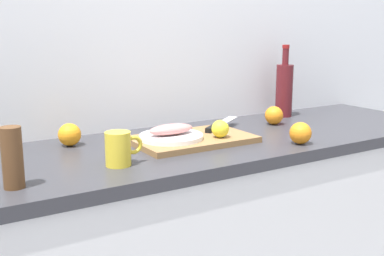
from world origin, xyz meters
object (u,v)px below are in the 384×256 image
at_px(cutting_board, 192,139).
at_px(chef_knife, 218,125).
at_px(orange_0, 274,115).
at_px(lemon_0, 220,129).
at_px(white_plate, 171,137).
at_px(fish_fillet, 171,129).
at_px(coffee_mug_0, 119,149).
at_px(wine_bottle, 284,89).
at_px(pepper_mill, 12,158).

xyz_separation_m(cutting_board, chef_knife, (0.16, 0.08, 0.02)).
bearing_deg(chef_knife, orange_0, -33.32).
height_order(lemon_0, orange_0, lemon_0).
distance_m(white_plate, lemon_0, 0.17).
xyz_separation_m(chef_knife, orange_0, (0.28, 0.01, 0.01)).
xyz_separation_m(fish_fillet, orange_0, (0.52, 0.08, -0.02)).
bearing_deg(coffee_mug_0, orange_0, 15.57).
distance_m(cutting_board, coffee_mug_0, 0.35).
distance_m(white_plate, fish_fillet, 0.03).
distance_m(chef_knife, coffee_mug_0, 0.53).
distance_m(wine_bottle, orange_0, 0.21).
xyz_separation_m(white_plate, chef_knife, (0.24, 0.07, 0.00)).
xyz_separation_m(chef_knife, coffee_mug_0, (-0.49, -0.21, 0.02)).
xyz_separation_m(chef_knife, pepper_mill, (-0.79, -0.25, 0.05)).
bearing_deg(orange_0, coffee_mug_0, -164.43).
distance_m(cutting_board, orange_0, 0.45).
bearing_deg(lemon_0, cutting_board, 140.29).
xyz_separation_m(wine_bottle, orange_0, (-0.16, -0.12, -0.09)).
height_order(lemon_0, pepper_mill, pepper_mill).
relative_size(cutting_board, wine_bottle, 1.30).
height_order(cutting_board, coffee_mug_0, coffee_mug_0).
bearing_deg(white_plate, chef_knife, 15.80).
bearing_deg(cutting_board, coffee_mug_0, -158.22).
xyz_separation_m(cutting_board, orange_0, (0.44, 0.08, 0.03)).
bearing_deg(pepper_mill, chef_knife, 17.60).
bearing_deg(lemon_0, chef_knife, 57.59).
relative_size(coffee_mug_0, pepper_mill, 0.74).
height_order(chef_knife, orange_0, orange_0).
bearing_deg(coffee_mug_0, chef_knife, 22.82).
xyz_separation_m(lemon_0, orange_0, (0.37, 0.15, -0.01)).
relative_size(white_plate, lemon_0, 3.59).
relative_size(chef_knife, pepper_mill, 1.63).
height_order(white_plate, lemon_0, lemon_0).
distance_m(lemon_0, pepper_mill, 0.71).
xyz_separation_m(cutting_board, lemon_0, (0.07, -0.06, 0.04)).
height_order(fish_fillet, orange_0, orange_0).
bearing_deg(lemon_0, pepper_mill, -170.86).
xyz_separation_m(fish_fillet, chef_knife, (0.24, 0.07, -0.02)).
xyz_separation_m(fish_fillet, pepper_mill, (-0.55, -0.18, 0.02)).
xyz_separation_m(orange_0, pepper_mill, (-1.07, -0.26, 0.04)).
relative_size(coffee_mug_0, orange_0, 1.53).
height_order(orange_0, pepper_mill, pepper_mill).
distance_m(fish_fillet, wine_bottle, 0.71).
height_order(chef_knife, pepper_mill, pepper_mill).
bearing_deg(lemon_0, wine_bottle, 26.53).
bearing_deg(coffee_mug_0, fish_fillet, 29.02).
bearing_deg(chef_knife, pepper_mill, 162.45).
xyz_separation_m(white_plate, wine_bottle, (0.68, 0.19, 0.10)).
xyz_separation_m(fish_fillet, coffee_mug_0, (-0.25, -0.14, -0.00)).
bearing_deg(chef_knife, wine_bottle, -19.25).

